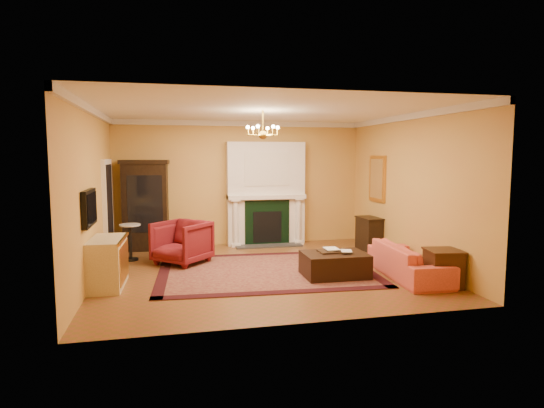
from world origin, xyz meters
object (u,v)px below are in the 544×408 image
object	(u,v)px
china_cabinet	(146,207)
end_table	(443,269)
pedestal_table	(130,239)
console_table	(369,234)
commode	(107,263)
coral_sofa	(409,256)
leather_ottoman	(334,264)
wingback_armchair	(182,240)

from	to	relation	value
china_cabinet	end_table	xyz separation A→B (m)	(4.96, -4.15, -0.70)
pedestal_table	china_cabinet	bearing A→B (deg)	75.13
end_table	console_table	size ratio (longest dim) A/B	0.81
commode	coral_sofa	distance (m)	5.23
commode	console_table	bearing A→B (deg)	20.20
coral_sofa	end_table	bearing A→B (deg)	-155.58
commode	coral_sofa	world-z (taller)	commode
china_cabinet	leather_ottoman	world-z (taller)	china_cabinet
commode	end_table	world-z (taller)	commode
leather_ottoman	china_cabinet	bearing A→B (deg)	138.28
coral_sofa	leather_ottoman	bearing A→B (deg)	80.09
china_cabinet	coral_sofa	distance (m)	5.88
pedestal_table	commode	distance (m)	1.91
pedestal_table	commode	xyz separation A→B (m)	(-0.22, -1.90, -0.04)
console_table	leather_ottoman	xyz separation A→B (m)	(-1.60, -2.03, -0.14)
wingback_armchair	leather_ottoman	bearing A→B (deg)	10.80
pedestal_table	console_table	xyz separation A→B (m)	(5.29, -0.10, -0.08)
commode	end_table	distance (m)	5.59
coral_sofa	end_table	world-z (taller)	coral_sofa
china_cabinet	end_table	distance (m)	6.50
china_cabinet	coral_sofa	world-z (taller)	china_cabinet
end_table	pedestal_table	bearing A→B (deg)	149.21
commode	leather_ottoman	distance (m)	3.92
china_cabinet	console_table	distance (m)	5.18
pedestal_table	coral_sofa	size ratio (longest dim) A/B	0.38
coral_sofa	leather_ottoman	world-z (taller)	coral_sofa
leather_ottoman	wingback_armchair	bearing A→B (deg)	149.70
commode	leather_ottoman	size ratio (longest dim) A/B	0.98
china_cabinet	end_table	bearing A→B (deg)	-34.96
leather_ottoman	pedestal_table	bearing A→B (deg)	151.03
pedestal_table	commode	bearing A→B (deg)	-96.50
pedestal_table	console_table	size ratio (longest dim) A/B	1.04
china_cabinet	leather_ottoman	distance (m)	4.72
end_table	console_table	world-z (taller)	console_table
commode	coral_sofa	bearing A→B (deg)	-3.93
wingback_armchair	end_table	xyz separation A→B (m)	(4.20, -2.60, -0.18)
china_cabinet	coral_sofa	size ratio (longest dim) A/B	0.99
pedestal_table	end_table	world-z (taller)	pedestal_table
wingback_armchair	console_table	size ratio (longest dim) A/B	1.31
wingback_armchair	console_table	bearing A→B (deg)	47.75
coral_sofa	console_table	xyz separation A→B (m)	(0.31, 2.35, -0.03)
china_cabinet	console_table	xyz separation A→B (m)	(5.02, -1.13, -0.63)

